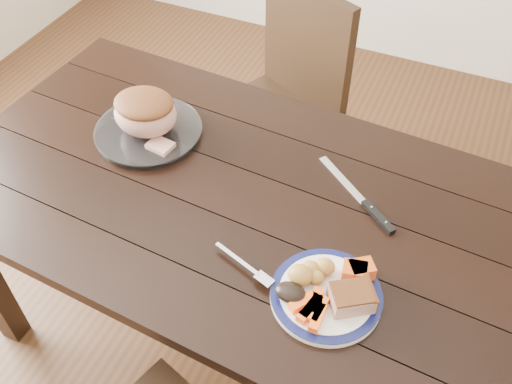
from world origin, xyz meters
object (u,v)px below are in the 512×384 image
at_px(roast_joint, 145,114).
at_px(fork, 248,267).
at_px(dinner_plate, 326,296).
at_px(serving_platter, 149,132).
at_px(chair_far, 284,96).
at_px(carving_knife, 369,207).
at_px(dining_table, 233,214).
at_px(pork_slice, 351,298).

bearing_deg(roast_joint, fork, -35.10).
xyz_separation_m(fork, roast_joint, (-0.48, 0.33, 0.06)).
xyz_separation_m(dinner_plate, serving_platter, (-0.67, 0.33, 0.00)).
bearing_deg(serving_platter, chair_far, 73.02).
relative_size(dinner_plate, carving_knife, 0.96).
height_order(chair_far, carving_knife, chair_far).
xyz_separation_m(dining_table, chair_far, (-0.14, 0.73, -0.13)).
bearing_deg(carving_knife, fork, -85.98).
bearing_deg(fork, chair_far, 124.99).
height_order(chair_far, serving_platter, chair_far).
height_order(dinner_plate, serving_platter, serving_platter).
height_order(serving_platter, pork_slice, pork_slice).
height_order(chair_far, dinner_plate, chair_far).
height_order(dining_table, chair_far, chair_far).
bearing_deg(carving_knife, roast_joint, -144.53).
bearing_deg(roast_joint, dinner_plate, -26.01).
xyz_separation_m(chair_far, dinner_plate, (0.48, -0.95, 0.23)).
bearing_deg(dining_table, fork, -56.34).
xyz_separation_m(dining_table, roast_joint, (-0.33, 0.11, 0.17)).
xyz_separation_m(dinner_plate, carving_knife, (0.01, 0.31, -0.00)).
distance_m(roast_joint, carving_knife, 0.69).
bearing_deg(roast_joint, serving_platter, -90.00).
xyz_separation_m(dining_table, fork, (0.15, -0.22, 0.11)).
bearing_deg(carving_knife, dining_table, -128.58).
xyz_separation_m(chair_far, carving_knife, (0.49, -0.64, 0.23)).
xyz_separation_m(pork_slice, roast_joint, (-0.73, 0.33, 0.04)).
relative_size(dining_table, dinner_plate, 6.45).
relative_size(pork_slice, fork, 0.53).
relative_size(chair_far, carving_knife, 3.48).
distance_m(pork_slice, roast_joint, 0.80).
xyz_separation_m(chair_far, serving_platter, (-0.19, -0.62, 0.23)).
bearing_deg(roast_joint, pork_slice, -24.53).
bearing_deg(serving_platter, dining_table, -18.70).
relative_size(chair_far, dinner_plate, 3.63).
relative_size(dining_table, pork_slice, 17.89).
bearing_deg(carving_knife, chair_far, 164.79).
xyz_separation_m(dining_table, pork_slice, (0.40, -0.22, 0.13)).
xyz_separation_m(serving_platter, carving_knife, (0.68, -0.02, -0.00)).
bearing_deg(dining_table, roast_joint, 161.30).
bearing_deg(dinner_plate, dining_table, 147.75).
xyz_separation_m(fork, carving_knife, (0.21, 0.31, -0.01)).
xyz_separation_m(serving_platter, fork, (0.48, -0.33, 0.01)).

